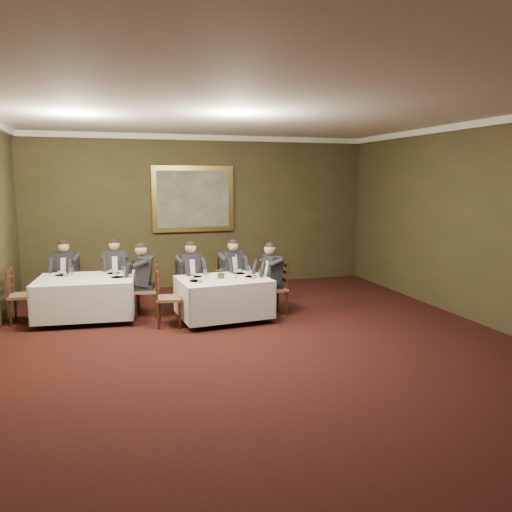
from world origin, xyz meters
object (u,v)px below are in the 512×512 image
table_second (86,295)px  chair_sec_backright (116,292)px  diner_sec_backleft (67,283)px  chair_main_backleft (190,297)px  painting (193,199)px  table_main (223,296)px  diner_main_endright (274,288)px  diner_sec_backright (116,281)px  candlestick (236,269)px  chair_sec_endright (148,301)px  centerpiece (222,272)px  chair_main_endleft (169,310)px  diner_main_backleft (190,285)px  diner_main_backright (231,282)px  chair_main_backright (231,293)px  chair_sec_endleft (23,307)px  diner_sec_endright (147,289)px  chair_main_endright (274,300)px  chair_sec_backleft (68,294)px

table_second → chair_sec_backright: 1.00m
table_second → diner_sec_backleft: diner_sec_backleft is taller
chair_main_backleft → painting: bearing=-118.2°
table_main → diner_main_endright: diner_main_endright is taller
diner_sec_backright → candlestick: diner_sec_backright is taller
diner_sec_backright → chair_sec_endright: diner_sec_backright is taller
table_second → centerpiece: (2.32, -0.75, 0.43)m
chair_sec_backright → diner_main_endright: bearing=154.9°
diner_main_endright → chair_main_endleft: bearing=89.1°
chair_main_backleft → diner_main_backleft: bearing=90.0°
diner_main_backright → chair_sec_backright: size_ratio=1.35×
centerpiece → diner_main_backright: bearing=65.1°
chair_main_backright → diner_main_endright: size_ratio=0.74×
chair_sec_endleft → chair_main_backright: bearing=94.3°
chair_main_endleft → candlestick: size_ratio=2.35×
diner_main_backleft → centerpiece: size_ratio=5.76×
chair_main_backright → painting: (-0.35, 2.15, 1.77)m
diner_main_endright → diner_sec_endright: same height
table_main → diner_sec_backright: diner_sec_backright is taller
candlestick → painting: 3.19m
diner_sec_backleft → chair_sec_endleft: size_ratio=1.35×
centerpiece → chair_main_endright: bearing=4.5°
diner_main_endright → chair_sec_backright: diner_main_endright is taller
chair_sec_backleft → diner_sec_endright: 1.77m
diner_main_endright → chair_sec_endright: diner_main_endright is taller
diner_sec_backleft → diner_sec_endright: same height
chair_main_backleft → diner_sec_backright: bearing=-46.9°
diner_sec_backright → painting: bearing=-138.9°
chair_main_endright → diner_main_endright: diner_main_endright is taller
chair_main_endleft → chair_sec_backright: (-0.83, 1.66, 0.00)m
diner_main_backleft → diner_main_endright: bearing=139.4°
chair_main_endright → chair_sec_backright: size_ratio=1.00×
table_main → chair_sec_backright: 2.41m
chair_sec_backright → painting: painting is taller
chair_sec_backleft → diner_sec_backleft: bearing=90.0°
table_second → chair_sec_endright: 1.09m
chair_main_backright → painting: size_ratio=0.53×
table_main → diner_main_backright: size_ratio=1.24×
candlestick → chair_main_backright: bearing=82.7°
chair_main_backleft → chair_main_backright: bearing=168.9°
diner_sec_backleft → candlestick: size_ratio=3.17×
chair_main_backright → chair_sec_backright: same height
chair_main_endleft → chair_sec_endright: (-0.29, 0.73, 0.00)m
chair_sec_backleft → diner_sec_backright: 0.94m
table_second → chair_sec_endleft: 1.09m
table_second → chair_main_endright: bearing=-11.3°
chair_main_backright → chair_sec_backleft: (-3.07, 0.83, 0.00)m
chair_sec_backright → centerpiece: chair_sec_backright is taller
diner_main_backright → candlestick: bearing=66.6°
chair_sec_backleft → diner_sec_backright: size_ratio=0.74×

